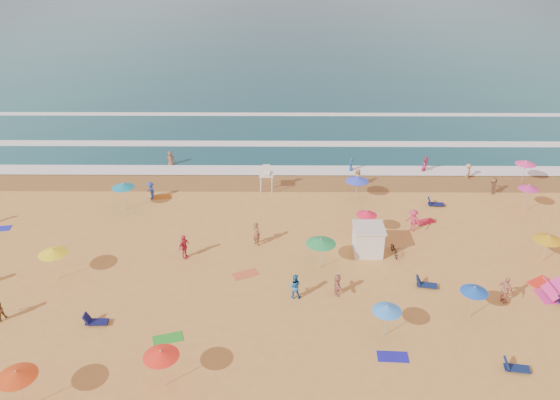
{
  "coord_description": "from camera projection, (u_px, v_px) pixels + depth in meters",
  "views": [
    {
      "loc": [
        -1.12,
        -32.82,
        21.38
      ],
      "look_at": [
        -1.38,
        6.0,
        1.5
      ],
      "focal_mm": 35.0,
      "sensor_mm": 36.0,
      "label": 1
    }
  ],
  "objects": [
    {
      "name": "cabana",
      "position": [
        368.0,
        240.0,
        39.04
      ],
      "size": [
        2.0,
        2.0,
        2.0
      ],
      "primitive_type": "cube",
      "color": "silver",
      "rests_on": "ground"
    },
    {
      "name": "towels",
      "position": [
        300.0,
        267.0,
        37.8
      ],
      "size": [
        51.03,
        23.52,
        0.03
      ],
      "color": "#B53C16",
      "rests_on": "ground"
    },
    {
      "name": "surf_foam",
      "position": [
        294.0,
        146.0,
        57.88
      ],
      "size": [
        200.0,
        18.7,
        0.05
      ],
      "color": "white",
      "rests_on": "ground"
    },
    {
      "name": "ground",
      "position": [
        299.0,
        257.0,
        38.95
      ],
      "size": [
        220.0,
        220.0,
        0.0
      ],
      "primitive_type": "plane",
      "color": "gold",
      "rests_on": "ground"
    },
    {
      "name": "loungers",
      "position": [
        428.0,
        296.0,
        34.66
      ],
      "size": [
        40.59,
        23.51,
        0.34
      ],
      "color": "#0F124C",
      "rests_on": "ground"
    },
    {
      "name": "bicycle",
      "position": [
        394.0,
        250.0,
        39.03
      ],
      "size": [
        0.71,
        1.67,
        0.85
      ],
      "primitive_type": "imported",
      "rotation": [
        0.0,
        0.0,
        0.09
      ],
      "color": "black",
      "rests_on": "ground"
    },
    {
      "name": "beach_umbrellas",
      "position": [
        315.0,
        232.0,
        37.95
      ],
      "size": [
        54.92,
        28.01,
        0.78
      ],
      "color": "#FF1A43",
      "rests_on": "ground"
    },
    {
      "name": "lifeguard_stand",
      "position": [
        266.0,
        180.0,
        48.12
      ],
      "size": [
        1.2,
        1.2,
        2.1
      ],
      "primitive_type": null,
      "color": "white",
      "rests_on": "ground"
    },
    {
      "name": "beachgoers",
      "position": [
        304.0,
        215.0,
        42.81
      ],
      "size": [
        43.11,
        24.18,
        2.12
      ],
      "color": "#22539E",
      "rests_on": "ground"
    },
    {
      "name": "wet_sand",
      "position": [
        296.0,
        182.0,
        50.08
      ],
      "size": [
        220.0,
        220.0,
        0.0
      ],
      "primitive_type": "plane",
      "color": "olive",
      "rests_on": "ground"
    },
    {
      "name": "cabana_roof",
      "position": [
        369.0,
        228.0,
        38.56
      ],
      "size": [
        2.2,
        2.2,
        0.12
      ],
      "primitive_type": "cube",
      "color": "silver",
      "rests_on": "cabana"
    },
    {
      "name": "ocean",
      "position": [
        289.0,
        36.0,
        113.72
      ],
      "size": [
        220.0,
        140.0,
        0.18
      ],
      "primitive_type": "cube",
      "color": "#0C4756",
      "rests_on": "ground"
    }
  ]
}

